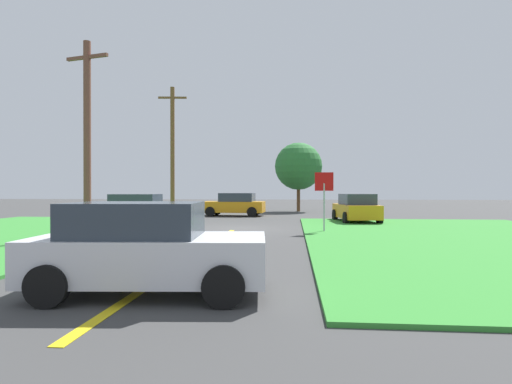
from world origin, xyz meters
TOP-DOWN VIEW (x-y plane):
  - ground_plane at (0.00, 0.00)m, footprint 120.00×120.00m
  - grass_verge_right at (9.21, -4.00)m, footprint 12.00×20.00m
  - lane_stripe_center at (0.00, -8.00)m, footprint 0.20×14.00m
  - stop_sign at (4.09, -1.62)m, footprint 0.79×0.07m
  - car_on_crossroad at (6.30, 4.06)m, footprint 2.40×4.16m
  - car_behind_on_main_road at (0.17, -12.47)m, footprint 4.19×2.26m
  - car_approaching_junction at (-1.39, 9.44)m, footprint 4.42×2.36m
  - parked_car_near_building at (-5.44, 1.66)m, footprint 4.35×2.12m
  - utility_pole_near at (-4.84, -4.92)m, footprint 1.78×0.54m
  - utility_pole_mid at (-4.91, 6.10)m, footprint 1.80×0.31m
  - oak_tree_left at (3.20, 15.88)m, footprint 4.03×4.03m

SIDE VIEW (x-z plane):
  - ground_plane at x=0.00m, z-range 0.00..0.00m
  - lane_stripe_center at x=0.00m, z-range 0.00..0.01m
  - grass_verge_right at x=9.21m, z-range 0.00..0.08m
  - car_on_crossroad at x=6.30m, z-range -0.01..1.61m
  - car_behind_on_main_road at x=0.17m, z-range -0.01..1.61m
  - parked_car_near_building at x=-5.44m, z-range 0.00..1.62m
  - car_approaching_junction at x=-1.39m, z-range 0.00..1.62m
  - stop_sign at x=4.09m, z-range 0.54..3.14m
  - utility_pole_near at x=-4.84m, z-range 0.14..7.49m
  - oak_tree_left at x=3.20m, z-range 0.92..6.81m
  - utility_pole_mid at x=-4.91m, z-range 0.14..8.53m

